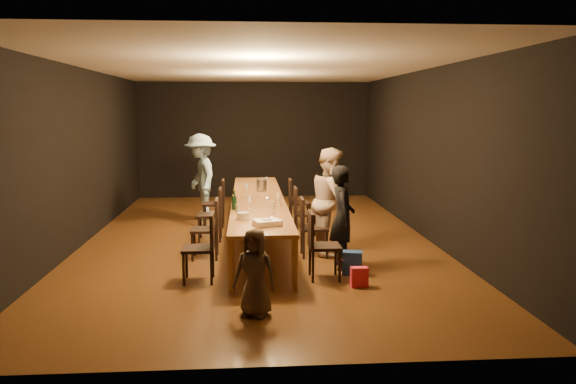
{
  "coord_description": "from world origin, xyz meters",
  "views": [
    {
      "loc": [
        -0.19,
        -9.75,
        2.29
      ],
      "look_at": [
        0.45,
        -1.03,
        1.0
      ],
      "focal_mm": 35.0,
      "sensor_mm": 36.0,
      "label": 1
    }
  ],
  "objects": [
    {
      "name": "chair_right_1",
      "position": [
        0.85,
        -1.2,
        0.47
      ],
      "size": [
        0.42,
        0.42,
        0.93
      ],
      "primitive_type": null,
      "rotation": [
        0.0,
        0.0,
        -1.57
      ],
      "color": "black",
      "rests_on": "ground"
    },
    {
      "name": "table",
      "position": [
        0.0,
        0.0,
        0.7
      ],
      "size": [
        0.9,
        6.0,
        0.75
      ],
      "color": "brown",
      "rests_on": "ground"
    },
    {
      "name": "wineglass_4",
      "position": [
        -0.2,
        0.37,
        0.85
      ],
      "size": [
        0.06,
        0.06,
        0.21
      ],
      "primitive_type": null,
      "color": "silver",
      "rests_on": "table"
    },
    {
      "name": "wineglass_2",
      "position": [
        -0.16,
        -1.1,
        0.85
      ],
      "size": [
        0.06,
        0.06,
        0.21
      ],
      "primitive_type": null,
      "color": "silver",
      "rests_on": "table"
    },
    {
      "name": "ground",
      "position": [
        0.0,
        0.0,
        0.0
      ],
      "size": [
        10.0,
        10.0,
        0.0
      ],
      "primitive_type": "plane",
      "color": "#421F10",
      "rests_on": "ground"
    },
    {
      "name": "wineglass_1",
      "position": [
        0.19,
        -1.62,
        0.85
      ],
      "size": [
        0.06,
        0.06,
        0.21
      ],
      "primitive_type": null,
      "color": "beige",
      "rests_on": "table"
    },
    {
      "name": "wineglass_5",
      "position": [
        0.19,
        1.31,
        0.85
      ],
      "size": [
        0.06,
        0.06,
        0.21
      ],
      "primitive_type": null,
      "color": "silver",
      "rests_on": "table"
    },
    {
      "name": "woman_tan",
      "position": [
        1.15,
        -1.02,
        0.85
      ],
      "size": [
        0.76,
        0.91,
        1.7
      ],
      "primitive_type": "imported",
      "rotation": [
        0.0,
        0.0,
        1.42
      ],
      "color": "beige",
      "rests_on": "ground"
    },
    {
      "name": "chair_left_0",
      "position": [
        -0.85,
        -2.4,
        0.47
      ],
      "size": [
        0.42,
        0.42,
        0.93
      ],
      "primitive_type": null,
      "rotation": [
        0.0,
        0.0,
        1.57
      ],
      "color": "black",
      "rests_on": "ground"
    },
    {
      "name": "tealight_far",
      "position": [
        0.15,
        1.89,
        0.77
      ],
      "size": [
        0.05,
        0.05,
        0.03
      ],
      "primitive_type": "cylinder",
      "color": "#B2B7B2",
      "rests_on": "table"
    },
    {
      "name": "chair_right_3",
      "position": [
        0.85,
        1.2,
        0.47
      ],
      "size": [
        0.42,
        0.42,
        0.93
      ],
      "primitive_type": null,
      "rotation": [
        0.0,
        0.0,
        -1.57
      ],
      "color": "black",
      "rests_on": "ground"
    },
    {
      "name": "birthday_cake",
      "position": [
        0.07,
        -2.4,
        0.79
      ],
      "size": [
        0.41,
        0.36,
        0.08
      ],
      "rotation": [
        0.0,
        0.0,
        0.29
      ],
      "color": "white",
      "rests_on": "table"
    },
    {
      "name": "wineglass_0",
      "position": [
        -0.33,
        -1.92,
        0.85
      ],
      "size": [
        0.06,
        0.06,
        0.21
      ],
      "primitive_type": null,
      "color": "beige",
      "rests_on": "table"
    },
    {
      "name": "plate_stack",
      "position": [
        -0.25,
        -1.97,
        0.8
      ],
      "size": [
        0.21,
        0.21,
        0.1
      ],
      "primitive_type": "cylinder",
      "rotation": [
        0.0,
        0.0,
        -0.18
      ],
      "color": "white",
      "rests_on": "table"
    },
    {
      "name": "chair_left_2",
      "position": [
        -0.85,
        0.0,
        0.47
      ],
      "size": [
        0.42,
        0.42,
        0.93
      ],
      "primitive_type": null,
      "rotation": [
        0.0,
        0.0,
        1.57
      ],
      "color": "black",
      "rests_on": "ground"
    },
    {
      "name": "ice_bucket",
      "position": [
        0.08,
        0.88,
        0.86
      ],
      "size": [
        0.22,
        0.22,
        0.21
      ],
      "primitive_type": "cylinder",
      "rotation": [
        0.0,
        0.0,
        0.16
      ],
      "color": "#B3B3B8",
      "rests_on": "table"
    },
    {
      "name": "man_blue",
      "position": [
        -1.15,
        1.96,
        0.9
      ],
      "size": [
        0.99,
        1.31,
        1.79
      ],
      "primitive_type": "imported",
      "rotation": [
        0.0,
        0.0,
        -1.26
      ],
      "color": "#85AECD",
      "rests_on": "ground"
    },
    {
      "name": "room_shell",
      "position": [
        0.0,
        0.0,
        2.08
      ],
      "size": [
        6.04,
        10.04,
        3.02
      ],
      "color": "black",
      "rests_on": "ground"
    },
    {
      "name": "chair_right_2",
      "position": [
        0.85,
        0.0,
        0.47
      ],
      "size": [
        0.42,
        0.42,
        0.93
      ],
      "primitive_type": null,
      "rotation": [
        0.0,
        0.0,
        -1.57
      ],
      "color": "black",
      "rests_on": "ground"
    },
    {
      "name": "chair_left_1",
      "position": [
        -0.85,
        -1.2,
        0.47
      ],
      "size": [
        0.42,
        0.42,
        0.93
      ],
      "primitive_type": null,
      "rotation": [
        0.0,
        0.0,
        1.57
      ],
      "color": "black",
      "rests_on": "ground"
    },
    {
      "name": "chair_right_0",
      "position": [
        0.85,
        -2.4,
        0.47
      ],
      "size": [
        0.42,
        0.42,
        0.93
      ],
      "primitive_type": null,
      "rotation": [
        0.0,
        0.0,
        -1.57
      ],
      "color": "black",
      "rests_on": "ground"
    },
    {
      "name": "gift_bag_blue",
      "position": [
        1.26,
        -2.25,
        0.17
      ],
      "size": [
        0.3,
        0.24,
        0.33
      ],
      "primitive_type": "cube",
      "rotation": [
        0.0,
        0.0,
        -0.25
      ],
      "color": "#224694",
      "rests_on": "ground"
    },
    {
      "name": "gift_bag_red",
      "position": [
        1.25,
        -2.78,
        0.13
      ],
      "size": [
        0.23,
        0.13,
        0.26
      ],
      "primitive_type": "cube",
      "rotation": [
        0.0,
        0.0,
        0.04
      ],
      "color": "red",
      "rests_on": "ground"
    },
    {
      "name": "tealight_mid",
      "position": [
        0.15,
        -0.21,
        0.77
      ],
      "size": [
        0.05,
        0.05,
        0.03
      ],
      "primitive_type": "cylinder",
      "color": "#B2B7B2",
      "rests_on": "table"
    },
    {
      "name": "champagne_bottle",
      "position": [
        -0.39,
        -1.16,
        0.91
      ],
      "size": [
        0.09,
        0.09,
        0.31
      ],
      "primitive_type": null,
      "rotation": [
        0.0,
        0.0,
        -0.35
      ],
      "color": "black",
      "rests_on": "table"
    },
    {
      "name": "wineglass_3",
      "position": [
        0.31,
        -0.77,
        0.85
      ],
      "size": [
        0.06,
        0.06,
        0.21
      ],
      "primitive_type": null,
      "color": "beige",
      "rests_on": "table"
    },
    {
      "name": "tealight_near",
      "position": [
        0.15,
        -2.01,
        0.77
      ],
      "size": [
        0.05,
        0.05,
        0.03
      ],
      "primitive_type": "cylinder",
      "color": "#B2B7B2",
      "rests_on": "table"
    },
    {
      "name": "chair_left_3",
      "position": [
        -0.85,
        1.2,
        0.47
      ],
      "size": [
        0.42,
        0.42,
        0.93
      ],
      "primitive_type": null,
      "rotation": [
        0.0,
        0.0,
        1.57
      ],
      "color": "black",
      "rests_on": "ground"
    },
    {
      "name": "child",
      "position": [
        -0.11,
        -3.71,
        0.49
      ],
      "size": [
        0.56,
        0.46,
        0.99
      ],
      "primitive_type": "imported",
      "rotation": [
        0.0,
        0.0,
        -0.35
      ],
      "color": "#453426",
      "rests_on": "ground"
    },
    {
      "name": "woman_birthday",
      "position": [
        1.18,
        -1.89,
        0.75
      ],
      "size": [
        0.38,
        0.56,
        1.5
      ],
      "primitive_type": "imported",
      "rotation": [
        0.0,
        0.0,
        1.52
      ],
      "color": "black",
      "rests_on": "ground"
    }
  ]
}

